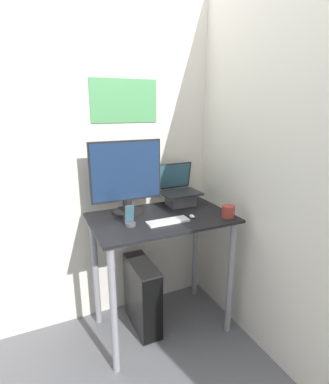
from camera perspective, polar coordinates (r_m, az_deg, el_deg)
ground_plane at (r=2.42m, az=2.94°, el=-28.35°), size 12.00×12.00×0.00m
wall_back at (r=2.41m, az=-4.50°, el=6.67°), size 6.00×0.06×2.60m
wall_side_right at (r=2.11m, az=17.73°, el=4.59°), size 0.05×6.00×2.60m
desk at (r=2.22m, az=-0.56°, el=-9.30°), size 1.00×0.62×0.93m
laptop at (r=2.38m, az=2.88°, el=-0.41°), size 0.30×0.26×0.32m
monitor at (r=2.16m, az=-7.25°, el=2.34°), size 0.53×0.21×0.53m
keyboard at (r=2.04m, az=0.66°, el=-5.58°), size 0.29×0.10×0.02m
mouse at (r=2.13m, az=5.27°, el=-4.64°), size 0.03×0.05×0.02m
cell_phone at (r=1.99m, az=-6.60°, el=-5.34°), size 0.07×0.07×0.14m
computer_tower at (r=2.47m, az=-4.24°, el=-19.01°), size 0.16×0.44×0.55m
mug at (r=2.17m, az=12.05°, el=-3.66°), size 0.09×0.09×0.09m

